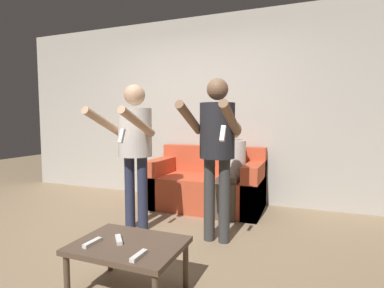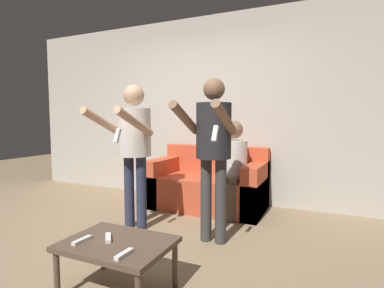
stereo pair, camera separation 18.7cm
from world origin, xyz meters
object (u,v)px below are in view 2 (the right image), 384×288
(remote_mid, at_px, (82,240))
(remote_far, at_px, (108,238))
(person_standing_left, at_px, (133,139))
(person_standing_right, at_px, (213,141))
(remote_near, at_px, (124,254))
(person_seated, at_px, (232,163))
(couch, at_px, (208,186))
(coffee_table, at_px, (118,247))

(remote_mid, height_order, remote_far, same)
(person_standing_left, height_order, person_standing_right, person_standing_right)
(person_standing_right, xyz_separation_m, remote_far, (-0.38, -1.07, -0.62))
(person_standing_left, bearing_deg, remote_near, -57.22)
(person_seated, bearing_deg, remote_near, -91.17)
(person_standing_right, xyz_separation_m, remote_near, (-0.12, -1.23, -0.62))
(couch, relative_size, coffee_table, 2.06)
(remote_mid, xyz_separation_m, remote_far, (0.13, 0.11, 0.00))
(coffee_table, bearing_deg, person_standing_left, 119.88)
(remote_mid, bearing_deg, person_standing_right, 66.61)
(couch, height_order, coffee_table, couch)
(couch, relative_size, remote_far, 10.96)
(couch, distance_m, coffee_table, 2.15)
(person_seated, height_order, remote_mid, person_seated)
(person_standing_left, bearing_deg, coffee_table, -60.12)
(person_standing_left, bearing_deg, couch, 66.89)
(coffee_table, height_order, remote_near, remote_near)
(remote_near, bearing_deg, coffee_table, 137.80)
(person_standing_left, bearing_deg, remote_mid, -71.12)
(person_standing_left, distance_m, remote_near, 1.59)
(person_standing_left, distance_m, remote_mid, 1.39)
(person_seated, bearing_deg, person_standing_left, -132.46)
(person_standing_right, relative_size, remote_mid, 10.46)
(person_standing_right, distance_m, remote_far, 1.30)
(couch, xyz_separation_m, person_standing_right, (0.46, -1.07, 0.71))
(person_standing_right, bearing_deg, remote_far, -109.32)
(person_standing_right, relative_size, remote_near, 10.53)
(person_standing_left, distance_m, person_standing_right, 0.91)
(remote_mid, bearing_deg, couch, 88.63)
(person_standing_right, distance_m, coffee_table, 1.30)
(person_standing_right, bearing_deg, coffee_table, -105.60)
(couch, distance_m, remote_far, 2.15)
(remote_near, xyz_separation_m, remote_mid, (-0.39, 0.05, 0.00))
(remote_near, xyz_separation_m, remote_far, (-0.26, 0.16, 0.00))
(couch, xyz_separation_m, remote_far, (0.08, -2.14, 0.09))
(couch, distance_m, person_standing_right, 1.36)
(couch, xyz_separation_m, remote_mid, (-0.05, -2.25, 0.09))
(person_standing_left, height_order, remote_far, person_standing_left)
(coffee_table, xyz_separation_m, remote_near, (0.18, -0.16, 0.05))
(person_seated, height_order, coffee_table, person_seated)
(remote_near, relative_size, remote_mid, 0.99)
(person_standing_left, distance_m, remote_far, 1.35)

